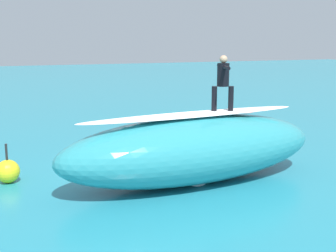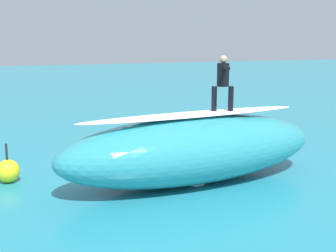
% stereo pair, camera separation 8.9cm
% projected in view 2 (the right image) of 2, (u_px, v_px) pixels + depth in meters
% --- Properties ---
extents(ground_plane, '(120.00, 120.00, 0.00)m').
position_uv_depth(ground_plane, '(151.00, 170.00, 14.36)').
color(ground_plane, teal).
extents(wave_crest, '(8.43, 3.35, 1.99)m').
position_uv_depth(wave_crest, '(193.00, 149.00, 12.96)').
color(wave_crest, teal).
rests_on(wave_crest, ground_plane).
extents(wave_foam_lip, '(7.06, 1.49, 0.08)m').
position_uv_depth(wave_foam_lip, '(194.00, 114.00, 12.76)').
color(wave_foam_lip, white).
rests_on(wave_foam_lip, wave_crest).
extents(surfboard_riding, '(1.97, 1.10, 0.06)m').
position_uv_depth(surfboard_riding, '(222.00, 112.00, 13.17)').
color(surfboard_riding, '#E0563D').
rests_on(surfboard_riding, wave_crest).
extents(surfer_riding, '(0.63, 1.52, 1.66)m').
position_uv_depth(surfer_riding, '(223.00, 79.00, 12.97)').
color(surfer_riding, black).
rests_on(surfer_riding, surfboard_riding).
extents(surfboard_paddling, '(2.11, 1.74, 0.10)m').
position_uv_depth(surfboard_paddling, '(120.00, 165.00, 14.72)').
color(surfboard_paddling, silver).
rests_on(surfboard_paddling, ground_plane).
extents(surfer_paddling, '(1.37, 1.09, 0.28)m').
position_uv_depth(surfer_paddling, '(122.00, 159.00, 14.78)').
color(surfer_paddling, black).
rests_on(surfer_paddling, surfboard_paddling).
extents(buoy_marker, '(0.69, 0.69, 1.18)m').
position_uv_depth(buoy_marker, '(8.00, 171.00, 13.02)').
color(buoy_marker, yellow).
rests_on(buoy_marker, ground_plane).
extents(foam_patch_near, '(1.07, 1.22, 0.15)m').
position_uv_depth(foam_patch_near, '(110.00, 153.00, 16.17)').
color(foam_patch_near, white).
rests_on(foam_patch_near, ground_plane).
extents(foam_patch_mid, '(0.91, 1.01, 0.13)m').
position_uv_depth(foam_patch_mid, '(196.00, 182.00, 12.95)').
color(foam_patch_mid, white).
rests_on(foam_patch_mid, ground_plane).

